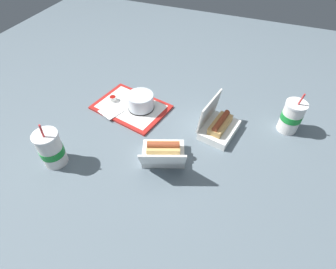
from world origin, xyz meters
The scene contains 10 objects.
ground_plane centered at (0.00, 0.00, 0.00)m, with size 3.20×3.20×0.00m, color slate.
food_tray centered at (-0.25, 0.18, 0.01)m, with size 0.42×0.33×0.01m.
cake_container centered at (-0.20, 0.19, 0.05)m, with size 0.14×0.14×0.08m.
ketchup_cup centered at (-0.37, 0.19, 0.03)m, with size 0.04×0.04×0.02m.
napkin_stack centered at (-0.33, 0.10, 0.02)m, with size 0.10×0.10×0.00m, color white.
plastic_fork centered at (-0.31, 0.25, 0.02)m, with size 0.11×0.01×0.01m, color white.
clamshell_hotdog_left centered at (0.04, -0.08, 0.04)m, with size 0.24×0.25×0.16m.
clamshell_hotdog_front centered at (0.22, 0.17, 0.04)m, with size 0.18×0.22×0.18m.
soda_cup_center centered at (0.53, 0.31, 0.08)m, with size 0.10×0.10×0.22m.
soda_cup_right centered at (-0.39, -0.26, 0.08)m, with size 0.10×0.10×0.23m.
Camera 1 is at (0.32, -0.75, 0.90)m, focal length 28.00 mm.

